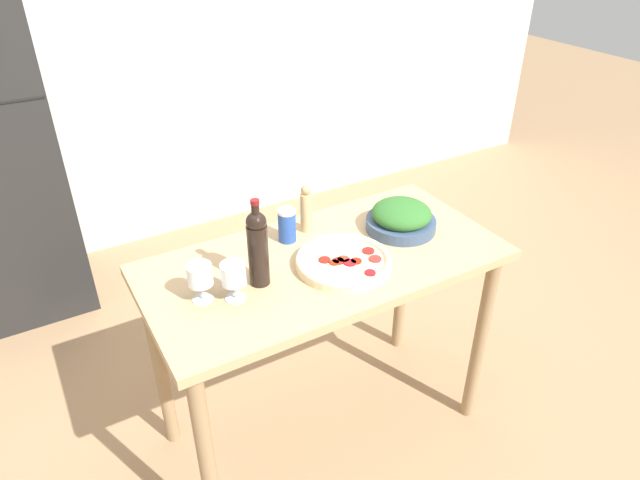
{
  "coord_description": "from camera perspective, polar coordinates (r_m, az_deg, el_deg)",
  "views": [
    {
      "loc": [
        -0.89,
        -1.5,
        2.05
      ],
      "look_at": [
        0.0,
        0.03,
        0.96
      ],
      "focal_mm": 32.0,
      "sensor_mm": 36.0,
      "label": 1
    }
  ],
  "objects": [
    {
      "name": "salad_bowl",
      "position": [
        2.27,
        8.12,
        2.23
      ],
      "size": [
        0.28,
        0.28,
        0.12
      ],
      "color": "#384C6B",
      "rests_on": "prep_counter"
    },
    {
      "name": "ground_plane",
      "position": [
        2.69,
        0.37,
        -17.91
      ],
      "size": [
        14.0,
        14.0,
        0.0
      ],
      "primitive_type": "plane",
      "color": "#9E7A56"
    },
    {
      "name": "homemade_pizza",
      "position": [
        2.04,
        2.39,
        -2.14
      ],
      "size": [
        0.35,
        0.35,
        0.04
      ],
      "color": "beige",
      "rests_on": "prep_counter"
    },
    {
      "name": "wine_glass_far",
      "position": [
        1.88,
        -11.92,
        -3.6
      ],
      "size": [
        0.08,
        0.08,
        0.14
      ],
      "color": "silver",
      "rests_on": "prep_counter"
    },
    {
      "name": "pepper_mill",
      "position": [
        2.22,
        -1.4,
        3.1
      ],
      "size": [
        0.05,
        0.05,
        0.2
      ],
      "color": "tan",
      "rests_on": "prep_counter"
    },
    {
      "name": "wine_bottle",
      "position": [
        1.9,
        -6.24,
        -0.63
      ],
      "size": [
        0.07,
        0.07,
        0.32
      ],
      "color": "black",
      "rests_on": "prep_counter"
    },
    {
      "name": "salt_canister",
      "position": [
        2.17,
        -3.32,
        1.49
      ],
      "size": [
        0.07,
        0.07,
        0.13
      ],
      "color": "#284CA3",
      "rests_on": "prep_counter"
    },
    {
      "name": "wine_glass_near",
      "position": [
        1.86,
        -8.64,
        -3.55
      ],
      "size": [
        0.08,
        0.08,
        0.14
      ],
      "color": "silver",
      "rests_on": "prep_counter"
    },
    {
      "name": "prep_counter",
      "position": [
        2.17,
        0.44,
        -4.66
      ],
      "size": [
        1.33,
        0.66,
        0.9
      ],
      "color": "tan",
      "rests_on": "ground_plane"
    },
    {
      "name": "wall_back",
      "position": [
        3.72,
        -16.49,
        18.9
      ],
      "size": [
        6.4,
        0.09,
        2.6
      ],
      "color": "silver",
      "rests_on": "ground_plane"
    }
  ]
}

